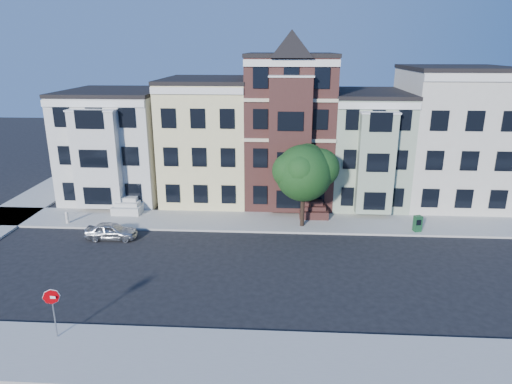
# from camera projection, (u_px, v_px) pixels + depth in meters

# --- Properties ---
(ground) EXTENTS (120.00, 120.00, 0.00)m
(ground) POSITION_uv_depth(u_px,v_px,m) (289.00, 273.00, 26.89)
(ground) COLOR black
(far_sidewalk) EXTENTS (60.00, 4.00, 0.15)m
(far_sidewalk) POSITION_uv_depth(u_px,v_px,m) (288.00, 223.00, 34.48)
(far_sidewalk) COLOR #9E9B93
(far_sidewalk) RESTS_ON ground
(near_sidewalk) EXTENTS (60.00, 4.00, 0.15)m
(near_sidewalk) POSITION_uv_depth(u_px,v_px,m) (292.00, 361.00, 19.25)
(near_sidewalk) COLOR #9E9B93
(near_sidewalk) RESTS_ON ground
(house_white) EXTENTS (8.00, 9.00, 9.00)m
(house_white) POSITION_uv_depth(u_px,v_px,m) (118.00, 145.00, 40.17)
(house_white) COLOR beige
(house_white) RESTS_ON ground
(house_yellow) EXTENTS (7.00, 9.00, 10.00)m
(house_yellow) POSITION_uv_depth(u_px,v_px,m) (208.00, 141.00, 39.57)
(house_yellow) COLOR beige
(house_yellow) RESTS_ON ground
(house_brown) EXTENTS (7.00, 9.00, 12.00)m
(house_brown) POSITION_uv_depth(u_px,v_px,m) (289.00, 130.00, 38.87)
(house_brown) COLOR #3A1D19
(house_brown) RESTS_ON ground
(house_green) EXTENTS (6.00, 9.00, 9.00)m
(house_green) POSITION_uv_depth(u_px,v_px,m) (365.00, 148.00, 38.96)
(house_green) COLOR #91A187
(house_green) RESTS_ON ground
(house_cream) EXTENTS (8.00, 9.00, 11.00)m
(house_cream) POSITION_uv_depth(u_px,v_px,m) (450.00, 138.00, 38.26)
(house_cream) COLOR beige
(house_cream) RESTS_ON ground
(street_tree) EXTENTS (6.76, 6.76, 7.49)m
(street_tree) POSITION_uv_depth(u_px,v_px,m) (303.00, 177.00, 32.57)
(street_tree) COLOR #1F4E1B
(street_tree) RESTS_ON far_sidewalk
(parked_car) EXTENTS (3.54, 1.51, 1.19)m
(parked_car) POSITION_uv_depth(u_px,v_px,m) (111.00, 231.00, 31.55)
(parked_car) COLOR #AAACB2
(parked_car) RESTS_ON ground
(newspaper_box) EXTENTS (0.61, 0.57, 1.14)m
(newspaper_box) POSITION_uv_depth(u_px,v_px,m) (418.00, 224.00, 32.53)
(newspaper_box) COLOR #1B4E2B
(newspaper_box) RESTS_ON far_sidewalk
(fire_hydrant) EXTENTS (0.32, 0.32, 0.71)m
(fire_hydrant) POSITION_uv_depth(u_px,v_px,m) (67.00, 219.00, 34.09)
(fire_hydrant) COLOR beige
(fire_hydrant) RESTS_ON far_sidewalk
(stop_sign) EXTENTS (0.76, 0.15, 2.73)m
(stop_sign) POSITION_uv_depth(u_px,v_px,m) (54.00, 310.00, 20.36)
(stop_sign) COLOR #AC0006
(stop_sign) RESTS_ON near_sidewalk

